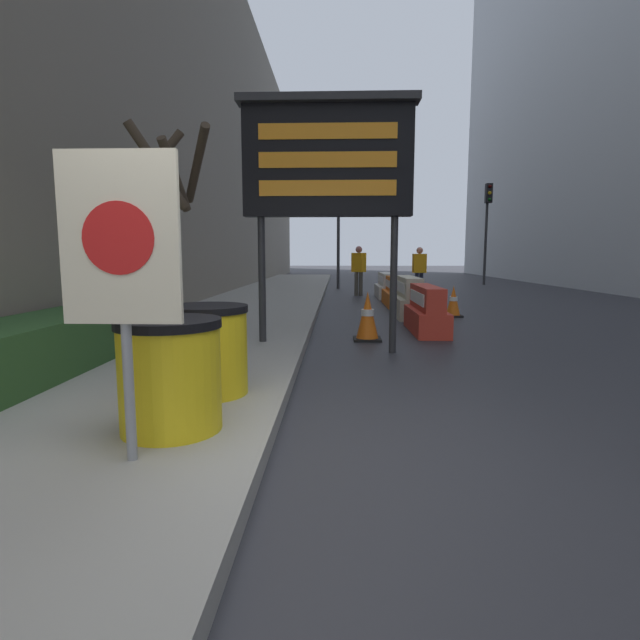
# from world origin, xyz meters

# --- Properties ---
(ground_plane) EXTENTS (120.00, 120.00, 0.00)m
(ground_plane) POSITION_xyz_m (0.00, 0.00, 0.00)
(ground_plane) COLOR #2D2D33
(sidewalk_left) EXTENTS (3.21, 56.00, 0.14)m
(sidewalk_left) POSITION_xyz_m (-1.60, 0.00, 0.07)
(sidewalk_left) COLOR gray
(sidewalk_left) RESTS_ON ground_plane
(building_left_facade) EXTENTS (0.40, 50.40, 11.42)m
(building_left_facade) POSITION_xyz_m (-3.41, 9.80, 5.71)
(building_left_facade) COLOR gray
(building_left_facade) RESTS_ON ground_plane
(hedge_strip) EXTENTS (0.90, 4.71, 0.57)m
(hedge_strip) POSITION_xyz_m (-2.61, 2.00, 0.43)
(hedge_strip) COLOR #284C23
(hedge_strip) RESTS_ON sidewalk_left
(bare_tree) EXTENTS (1.65, 1.74, 3.26)m
(bare_tree) POSITION_xyz_m (-2.38, 4.83, 1.83)
(bare_tree) COLOR #4C3D2D
(bare_tree) RESTS_ON sidewalk_left
(barrel_drum_foreground) EXTENTS (0.72, 0.72, 0.78)m
(barrel_drum_foreground) POSITION_xyz_m (-0.69, 0.30, 0.53)
(barrel_drum_foreground) COLOR yellow
(barrel_drum_foreground) RESTS_ON sidewalk_left
(barrel_drum_middle) EXTENTS (0.72, 0.72, 0.78)m
(barrel_drum_middle) POSITION_xyz_m (-0.68, 1.22, 0.53)
(barrel_drum_middle) COLOR yellow
(barrel_drum_middle) RESTS_ON sidewalk_left
(warning_sign) EXTENTS (0.68, 0.08, 1.78)m
(warning_sign) POSITION_xyz_m (-0.76, -0.23, 1.35)
(warning_sign) COLOR gray
(warning_sign) RESTS_ON sidewalk_left
(message_board) EXTENTS (2.39, 0.36, 3.42)m
(message_board) POSITION_xyz_m (0.31, 3.87, 2.60)
(message_board) COLOR #28282B
(message_board) RESTS_ON ground_plane
(jersey_barrier_red_striped) EXTENTS (0.54, 1.80, 0.82)m
(jersey_barrier_red_striped) POSITION_xyz_m (2.01, 5.73, 0.36)
(jersey_barrier_red_striped) COLOR red
(jersey_barrier_red_striped) RESTS_ON ground_plane
(jersey_barrier_cream) EXTENTS (0.59, 1.92, 0.87)m
(jersey_barrier_cream) POSITION_xyz_m (2.01, 8.03, 0.39)
(jersey_barrier_cream) COLOR beige
(jersey_barrier_cream) RESTS_ON ground_plane
(jersey_barrier_orange_near) EXTENTS (0.58, 2.11, 0.76)m
(jersey_barrier_orange_near) POSITION_xyz_m (2.01, 10.41, 0.34)
(jersey_barrier_orange_near) COLOR orange
(jersey_barrier_orange_near) RESTS_ON ground_plane
(jersey_barrier_white) EXTENTS (0.64, 2.04, 0.78)m
(jersey_barrier_white) POSITION_xyz_m (2.01, 12.93, 0.35)
(jersey_barrier_white) COLOR silver
(jersey_barrier_white) RESTS_ON ground_plane
(traffic_cone_near) EXTENTS (0.44, 0.44, 0.78)m
(traffic_cone_near) POSITION_xyz_m (0.93, 4.85, 0.38)
(traffic_cone_near) COLOR black
(traffic_cone_near) RESTS_ON ground_plane
(traffic_cone_mid) EXTENTS (0.38, 0.38, 0.68)m
(traffic_cone_mid) POSITION_xyz_m (2.99, 7.99, 0.33)
(traffic_cone_mid) COLOR black
(traffic_cone_mid) RESTS_ON ground_plane
(traffic_cone_far) EXTENTS (0.38, 0.38, 0.69)m
(traffic_cone_far) POSITION_xyz_m (2.96, 11.89, 0.34)
(traffic_cone_far) COLOR black
(traffic_cone_far) RESTS_ON ground_plane
(traffic_light_near_curb) EXTENTS (0.28, 0.45, 4.59)m
(traffic_light_near_curb) POSITION_xyz_m (0.46, 17.02, 3.30)
(traffic_light_near_curb) COLOR #2D2D30
(traffic_light_near_curb) RESTS_ON ground_plane
(traffic_light_far_side) EXTENTS (0.28, 0.45, 4.48)m
(traffic_light_far_side) POSITION_xyz_m (7.11, 19.90, 3.22)
(traffic_light_far_side) COLOR #2D2D30
(traffic_light_far_side) RESTS_ON ground_plane
(pedestrian_worker) EXTENTS (0.44, 0.29, 1.60)m
(pedestrian_worker) POSITION_xyz_m (3.11, 13.43, 0.94)
(pedestrian_worker) COLOR #23283D
(pedestrian_worker) RESTS_ON ground_plane
(pedestrian_passerby) EXTENTS (0.49, 0.48, 1.64)m
(pedestrian_passerby) POSITION_xyz_m (1.14, 13.59, 0.97)
(pedestrian_passerby) COLOR #514C42
(pedestrian_passerby) RESTS_ON ground_plane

